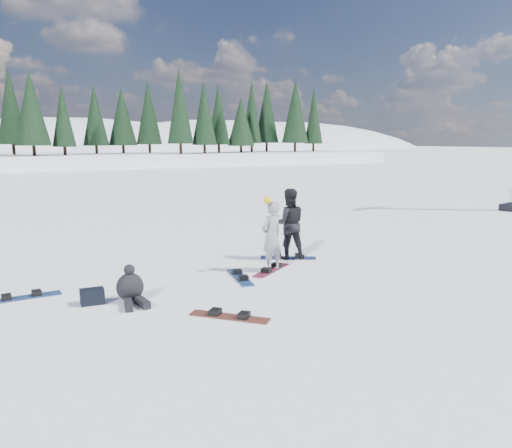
{
  "coord_description": "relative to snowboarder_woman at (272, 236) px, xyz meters",
  "views": [
    {
      "loc": [
        -6.52,
        -9.4,
        3.18
      ],
      "look_at": [
        -0.78,
        1.56,
        1.1
      ],
      "focal_mm": 35.0,
      "sensor_mm": 36.0,
      "label": 1
    }
  ],
  "objects": [
    {
      "name": "ground",
      "position": [
        0.64,
        -1.0,
        -0.87
      ],
      "size": [
        420.0,
        420.0,
        0.0
      ],
      "primitive_type": "plane",
      "color": "white",
      "rests_on": "ground"
    },
    {
      "name": "snowboarder_woman",
      "position": [
        0.0,
        0.0,
        0.0
      ],
      "size": [
        0.72,
        0.58,
        1.87
      ],
      "rotation": [
        0.0,
        0.0,
        3.44
      ],
      "color": "#95959A",
      "rests_on": "ground"
    },
    {
      "name": "snowboarder_man",
      "position": [
        1.05,
        0.93,
        0.08
      ],
      "size": [
        1.13,
        1.01,
        1.92
      ],
      "primitive_type": "imported",
      "rotation": [
        0.0,
        0.0,
        2.78
      ],
      "color": "black",
      "rests_on": "ground"
    },
    {
      "name": "seated_rider",
      "position": [
        -3.66,
        -0.81,
        -0.58
      ],
      "size": [
        0.56,
        0.91,
        0.76
      ],
      "rotation": [
        0.0,
        0.0,
        -0.04
      ],
      "color": "black",
      "rests_on": "ground"
    },
    {
      "name": "gear_bag",
      "position": [
        -4.36,
        -0.56,
        -0.72
      ],
      "size": [
        0.47,
        0.33,
        0.3
      ],
      "primitive_type": "cube",
      "rotation": [
        0.0,
        0.0,
        -0.07
      ],
      "color": "black",
      "rests_on": "ground"
    },
    {
      "name": "snowboard_woman",
      "position": [
        0.0,
        0.0,
        -0.86
      ],
      "size": [
        1.4,
        1.07,
        0.03
      ],
      "primitive_type": "cube",
      "rotation": [
        0.0,
        0.0,
        0.6
      ],
      "color": "maroon",
      "rests_on": "ground"
    },
    {
      "name": "snowboard_man",
      "position": [
        1.05,
        0.93,
        -0.86
      ],
      "size": [
        1.43,
        1.01,
        0.03
      ],
      "primitive_type": "cube",
      "rotation": [
        0.0,
        0.0,
        -0.53
      ],
      "color": "navy",
      "rests_on": "ground"
    },
    {
      "name": "snowboard_loose_b",
      "position": [
        -2.3,
        -2.52,
        -0.86
      ],
      "size": [
        1.24,
        1.28,
        0.03
      ],
      "primitive_type": "cube",
      "rotation": [
        0.0,
        0.0,
        -0.81
      ],
      "color": "maroon",
      "rests_on": "ground"
    },
    {
      "name": "snowboard_loose_c",
      "position": [
        -5.58,
        0.45,
        -0.86
      ],
      "size": [
        1.51,
        0.36,
        0.03
      ],
      "primitive_type": "cube",
      "rotation": [
        0.0,
        0.0,
        0.05
      ],
      "color": "navy",
      "rests_on": "ground"
    },
    {
      "name": "snowboard_loose_a",
      "position": [
        -0.98,
        -0.23,
        -0.86
      ],
      "size": [
        0.55,
        1.53,
        0.03
      ],
      "primitive_type": "cube",
      "rotation": [
        0.0,
        0.0,
        1.39
      ],
      "color": "#1B4395",
      "rests_on": "ground"
    }
  ]
}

